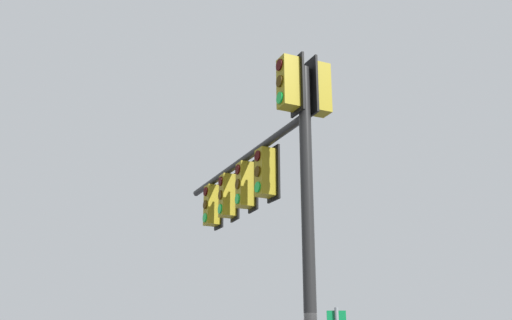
% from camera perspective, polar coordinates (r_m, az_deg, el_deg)
% --- Properties ---
extents(signal_mast_assembly, '(5.63, 0.97, 6.74)m').
position_cam_1_polar(signal_mast_assembly, '(11.13, 0.98, -2.15)').
color(signal_mast_assembly, black).
rests_on(signal_mast_assembly, ground).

